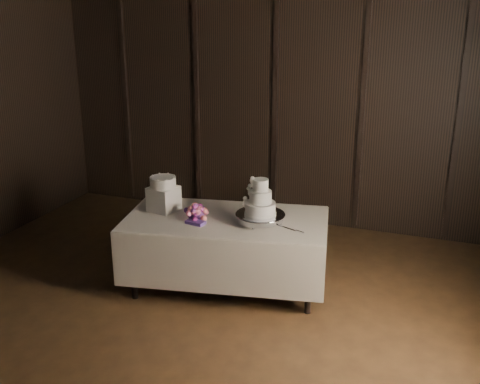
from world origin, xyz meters
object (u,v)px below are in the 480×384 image
Objects in this scene: wedding_cake at (257,200)px; bouquet at (196,213)px; display_table at (226,250)px; cake_stand at (260,218)px; small_cake at (163,182)px; box_pedestal at (164,199)px.

bouquet is (-0.60, -0.11, -0.16)m from wedding_cake.
display_table is 0.53m from cake_stand.
display_table is 0.94m from small_cake.
small_cake is (-1.01, -0.00, 0.07)m from wedding_cake.
display_table is 6.13× the size of wedding_cake.
small_cake is (-0.68, -0.01, 0.65)m from display_table.
cake_stand is (0.36, 0.01, 0.39)m from display_table.
cake_stand reaches higher than display_table.
small_cake is at bearing 0.00° from box_pedestal.
bouquet is at bearing -15.37° from box_pedestal.
display_table is at bearing -179.06° from cake_stand.
display_table is 0.66m from wedding_cake.
wedding_cake is at bearing 0.09° from small_cake.
box_pedestal is at bearing -179.10° from cake_stand.
wedding_cake is 1.33× the size of small_cake.
box_pedestal is at bearing 169.89° from display_table.
cake_stand is 1.07m from small_cake.
wedding_cake is at bearing 0.09° from box_pedestal.
cake_stand is 0.64m from bouquet.
bouquet is at bearing -15.37° from small_cake.
small_cake is (-0.41, 0.11, 0.24)m from bouquet.
wedding_cake reaches higher than small_cake.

